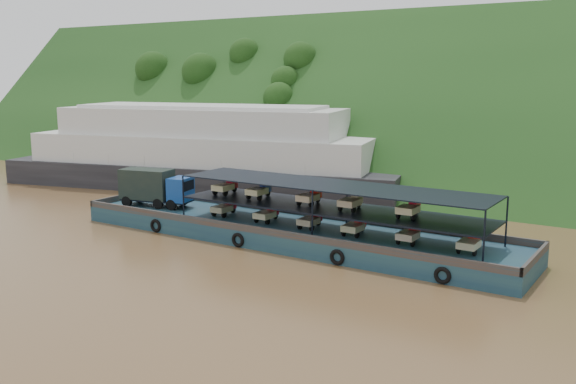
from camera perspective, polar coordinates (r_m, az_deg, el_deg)
The scene contains 4 objects.
ground at distance 46.53m, azimuth 0.07°, elevation -4.69°, with size 160.00×160.00×0.00m, color brown.
hillside at distance 78.61m, azimuth 14.41°, elevation 1.26°, with size 140.00×28.00×28.00m, color #173814.
cargo_barge at distance 47.72m, azimuth -0.80°, elevation -2.98°, with size 35.00×7.18×4.54m.
passenger_ferry at distance 70.41m, azimuth -7.56°, elevation 3.60°, with size 45.08×21.19×8.86m.
Camera 1 is at (24.28, -37.76, 12.21)m, focal length 40.00 mm.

